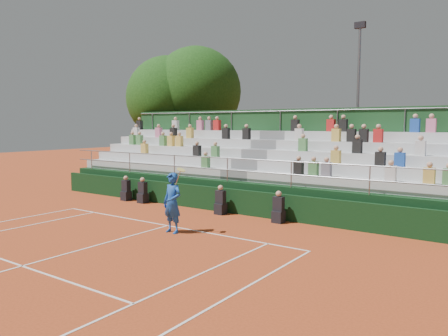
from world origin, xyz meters
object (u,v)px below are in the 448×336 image
Objects in this scene: tree_west at (168,98)px; tree_east at (196,92)px; tennis_player at (172,203)px; floodlight_mast at (358,94)px.

tree_west is 0.93× the size of tree_east.
tree_east is (-9.41, 13.01, 4.84)m from tennis_player.
floodlight_mast is at bearing 83.90° from tennis_player.
tree_east is at bearing -174.68° from floodlight_mast.
tree_east is at bearing 125.89° from tennis_player.
floodlight_mast is (12.63, 2.02, -0.09)m from tree_west.
tree_west is 2.03m from tree_east.
tennis_player is 16.77m from tree_east.
tree_east reaches higher than tennis_player.
floodlight_mast reaches higher than tree_west.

